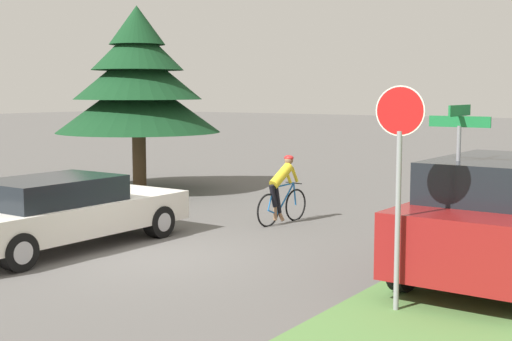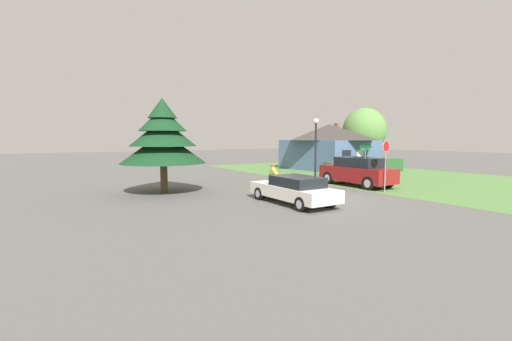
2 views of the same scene
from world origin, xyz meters
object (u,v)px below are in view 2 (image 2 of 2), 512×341
at_px(cyclist, 275,177).
at_px(street_lamp, 316,137).
at_px(sedan_left_lane, 294,190).
at_px(street_name_sign, 365,158).
at_px(conifer_tall_near, 163,138).
at_px(parked_suv_right, 357,172).
at_px(cottage_house, 329,146).
at_px(stop_sign, 386,157).
at_px(deciduous_tree_right, 364,131).

distance_m(cyclist, street_lamp, 5.61).
xyz_separation_m(sedan_left_lane, street_name_sign, (6.80, 1.51, 1.17)).
bearing_deg(street_name_sign, conifer_tall_near, 155.87).
distance_m(parked_suv_right, street_lamp, 4.16).
bearing_deg(street_lamp, cottage_house, 39.71).
bearing_deg(parked_suv_right, stop_sign, 167.33).
bearing_deg(street_name_sign, stop_sign, -98.24).
bearing_deg(cyclist, conifer_tall_near, 78.07).
relative_size(street_lamp, street_name_sign, 1.72).
xyz_separation_m(stop_sign, street_name_sign, (0.24, 1.63, -0.18)).
xyz_separation_m(parked_suv_right, deciduous_tree_right, (13.10, 10.31, 2.95)).
bearing_deg(stop_sign, cottage_house, -128.51).
distance_m(sedan_left_lane, conifer_tall_near, 7.96).
bearing_deg(deciduous_tree_right, sedan_left_lane, -147.91).
distance_m(parked_suv_right, deciduous_tree_right, 16.93).
height_order(street_name_sign, deciduous_tree_right, deciduous_tree_right).
bearing_deg(parked_suv_right, street_lamp, 7.24).
bearing_deg(cottage_house, sedan_left_lane, -142.40).
xyz_separation_m(parked_suv_right, conifer_tall_near, (-11.30, 3.98, 2.13)).
bearing_deg(conifer_tall_near, sedan_left_lane, -57.34).
xyz_separation_m(street_name_sign, conifer_tall_near, (-10.90, 4.88, 1.22)).
bearing_deg(cyclist, deciduous_tree_right, -58.47).
distance_m(cyclist, stop_sign, 6.46).
distance_m(cottage_house, parked_suv_right, 12.60).
height_order(street_lamp, conifer_tall_near, conifer_tall_near).
height_order(sedan_left_lane, stop_sign, stop_sign).
bearing_deg(conifer_tall_near, deciduous_tree_right, 14.56).
distance_m(cyclist, deciduous_tree_right, 20.35).
xyz_separation_m(sedan_left_lane, deciduous_tree_right, (20.30, 12.73, 3.22)).
relative_size(cottage_house, parked_suv_right, 1.70).
distance_m(sedan_left_lane, deciduous_tree_right, 24.18).
height_order(cyclist, deciduous_tree_right, deciduous_tree_right).
bearing_deg(cyclist, cottage_house, -50.49).
height_order(street_lamp, deciduous_tree_right, deciduous_tree_right).
bearing_deg(parked_suv_right, street_name_sign, 157.62).
xyz_separation_m(cottage_house, parked_suv_right, (-7.49, -10.03, -1.37)).
height_order(cottage_house, stop_sign, cottage_house).
height_order(cyclist, stop_sign, stop_sign).
bearing_deg(street_name_sign, deciduous_tree_right, 39.74).
bearing_deg(cottage_house, parked_suv_right, -129.42).
height_order(conifer_tall_near, deciduous_tree_right, deciduous_tree_right).
distance_m(cottage_house, deciduous_tree_right, 5.83).
bearing_deg(cottage_house, deciduous_tree_right, 0.26).
bearing_deg(cottage_house, street_name_sign, -128.47).
bearing_deg(sedan_left_lane, conifer_tall_near, 34.10).
relative_size(stop_sign, conifer_tall_near, 0.56).
height_order(street_lamp, street_name_sign, street_lamp).
distance_m(street_name_sign, deciduous_tree_right, 17.67).
xyz_separation_m(street_lamp, street_name_sign, (-0.04, -4.41, -1.30)).
height_order(cottage_house, parked_suv_right, cottage_house).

